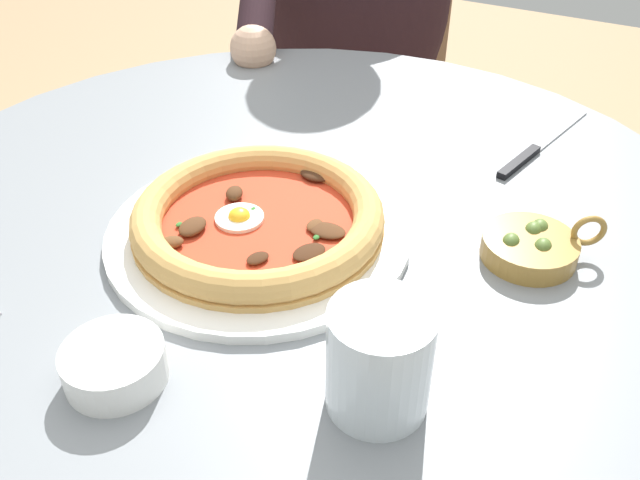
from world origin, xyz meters
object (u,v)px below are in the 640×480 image
object	(u,v)px
pizza_on_plate	(259,221)
water_glass	(379,366)
ramekin_capers	(114,363)
olive_pan	(531,246)
cafe_chair_diner	(357,80)
steak_knife	(532,151)
dining_table	(295,337)
diner_person	(350,96)

from	to	relation	value
pizza_on_plate	water_glass	bearing A→B (deg)	-125.95
water_glass	ramekin_capers	world-z (taller)	water_glass
olive_pan	cafe_chair_diner	bearing A→B (deg)	35.18
cafe_chair_diner	olive_pan	bearing A→B (deg)	-144.82
steak_knife	olive_pan	distance (m)	0.20
pizza_on_plate	water_glass	world-z (taller)	water_glass
steak_knife	pizza_on_plate	bearing A→B (deg)	145.43
water_glass	ramekin_capers	size ratio (longest dim) A/B	1.11
pizza_on_plate	cafe_chair_diner	distance (m)	0.92
pizza_on_plate	cafe_chair_diner	size ratio (longest dim) A/B	0.37
cafe_chair_diner	steak_knife	bearing A→B (deg)	-138.78
pizza_on_plate	water_glass	xyz separation A→B (m)	(-0.14, -0.19, 0.02)
pizza_on_plate	olive_pan	xyz separation A→B (m)	(0.09, -0.25, -0.01)
ramekin_capers	cafe_chair_diner	distance (m)	1.12
dining_table	cafe_chair_diner	distance (m)	0.86
water_glass	cafe_chair_diner	xyz separation A→B (m)	(0.98, 0.47, -0.26)
cafe_chair_diner	water_glass	bearing A→B (deg)	-154.34
ramekin_capers	dining_table	bearing A→B (deg)	-2.97
ramekin_capers	olive_pan	bearing A→B (deg)	-39.24
water_glass	ramekin_capers	xyz separation A→B (m)	(-0.07, 0.19, -0.02)
water_glass	cafe_chair_diner	world-z (taller)	cafe_chair_diner
pizza_on_plate	ramekin_capers	distance (m)	0.21
water_glass	cafe_chair_diner	bearing A→B (deg)	25.66
cafe_chair_diner	diner_person	bearing A→B (deg)	-160.36
pizza_on_plate	diner_person	size ratio (longest dim) A/B	0.25
cafe_chair_diner	pizza_on_plate	bearing A→B (deg)	-161.47
water_glass	steak_knife	distance (m)	0.43
olive_pan	diner_person	xyz separation A→B (m)	(0.62, 0.48, -0.20)
ramekin_capers	diner_person	xyz separation A→B (m)	(0.92, 0.23, -0.21)
steak_knife	ramekin_capers	world-z (taller)	ramekin_capers
pizza_on_plate	water_glass	size ratio (longest dim) A/B	3.39
pizza_on_plate	diner_person	world-z (taller)	diner_person
ramekin_capers	olive_pan	xyz separation A→B (m)	(0.30, -0.25, -0.00)
dining_table	cafe_chair_diner	world-z (taller)	cafe_chair_diner
water_glass	steak_knife	bearing A→B (deg)	-1.73
dining_table	water_glass	world-z (taller)	water_glass
pizza_on_plate	diner_person	xyz separation A→B (m)	(0.71, 0.23, -0.21)
olive_pan	water_glass	bearing A→B (deg)	165.62
dining_table	diner_person	xyz separation A→B (m)	(0.67, 0.25, -0.02)
steak_knife	cafe_chair_diner	bearing A→B (deg)	41.22
steak_knife	cafe_chair_diner	xyz separation A→B (m)	(0.55, 0.48, -0.22)
diner_person	cafe_chair_diner	world-z (taller)	diner_person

